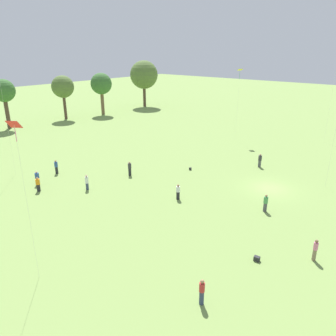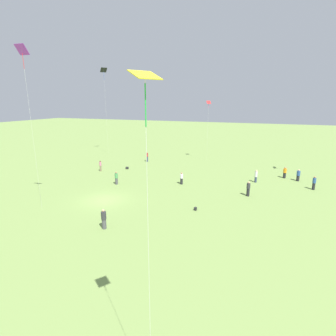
% 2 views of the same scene
% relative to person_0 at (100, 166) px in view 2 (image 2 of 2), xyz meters
% --- Properties ---
extents(ground_plane, '(240.00, 240.00, 0.00)m').
position_rel_person_0_xyz_m(ground_plane, '(10.51, 7.93, -0.89)').
color(ground_plane, '#7A994C').
extents(person_0, '(0.38, 0.38, 1.75)m').
position_rel_person_0_xyz_m(person_0, '(0.00, 0.00, 0.00)').
color(person_0, '#847056').
rests_on(person_0, ground_plane).
extents(person_1, '(0.43, 0.43, 1.66)m').
position_rel_person_0_xyz_m(person_1, '(1.78, 14.17, -0.08)').
color(person_1, '#232328').
rests_on(person_1, ground_plane).
extents(person_2, '(0.51, 0.51, 1.75)m').
position_rel_person_0_xyz_m(person_2, '(-2.11, 30.39, -0.02)').
color(person_2, '#232328').
rests_on(person_2, ground_plane).
extents(person_3, '(0.51, 0.51, 1.76)m').
position_rel_person_0_xyz_m(person_3, '(-2.74, 23.41, -0.01)').
color(person_3, '#333D5B').
rests_on(person_3, ground_plane).
extents(person_5, '(0.62, 0.62, 1.65)m').
position_rel_person_0_xyz_m(person_5, '(-6.41, 27.18, -0.09)').
color(person_5, '#232328').
rests_on(person_5, ground_plane).
extents(person_6, '(0.52, 0.52, 1.82)m').
position_rel_person_0_xyz_m(person_6, '(16.31, 11.92, 0.01)').
color(person_6, '#4C4C51').
rests_on(person_6, ground_plane).
extents(person_7, '(0.59, 0.59, 1.79)m').
position_rel_person_0_xyz_m(person_7, '(3.30, 22.89, -0.01)').
color(person_7, '#232328').
rests_on(person_7, ground_plane).
extents(person_8, '(0.59, 0.59, 1.68)m').
position_rel_person_0_xyz_m(person_8, '(-5.53, 28.87, -0.07)').
color(person_8, '#232328').
rests_on(person_8, ground_plane).
extents(person_9, '(0.49, 0.49, 1.80)m').
position_rel_person_0_xyz_m(person_9, '(-8.98, 3.92, 0.02)').
color(person_9, '#333D5B').
rests_on(person_9, ground_plane).
extents(person_10, '(0.50, 0.50, 1.76)m').
position_rel_person_0_xyz_m(person_10, '(5.00, 6.07, -0.02)').
color(person_10, '#4C4C51').
rests_on(person_10, ground_plane).
extents(kite_1, '(1.00, 0.99, 11.61)m').
position_rel_person_0_xyz_m(kite_1, '(27.05, 21.40, 9.91)').
color(kite_1, yellow).
rests_on(kite_1, ground_plane).
extents(kite_2, '(1.57, 1.53, 17.32)m').
position_rel_person_0_xyz_m(kite_2, '(-13.13, -7.35, 15.47)').
color(kite_2, black).
rests_on(kite_2, ground_plane).
extents(kite_3, '(0.76, 1.12, 15.74)m').
position_rel_person_0_xyz_m(kite_3, '(14.91, 3.28, 13.82)').
color(kite_3, purple).
rests_on(kite_3, ground_plane).
extents(kite_6, '(0.85, 0.90, 10.94)m').
position_rel_person_0_xyz_m(kite_6, '(-14.03, 13.92, 9.21)').
color(kite_6, red).
rests_on(kite_6, ground_plane).
extents(picnic_bag_0, '(0.35, 0.45, 0.35)m').
position_rel_person_0_xyz_m(picnic_bag_0, '(-2.76, 3.21, -0.71)').
color(picnic_bag_0, '#262628').
rests_on(picnic_bag_0, ground_plane).
extents(picnic_bag_1, '(0.30, 0.29, 0.33)m').
position_rel_person_0_xyz_m(picnic_bag_1, '(9.59, 18.27, -0.72)').
color(picnic_bag_1, '#262628').
rests_on(picnic_bag_1, ground_plane).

